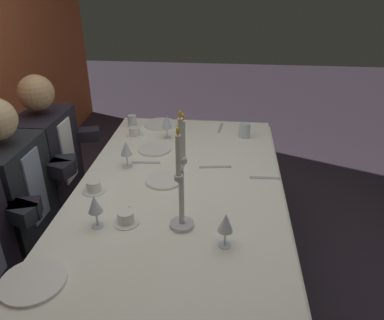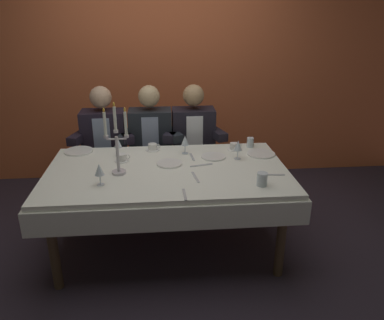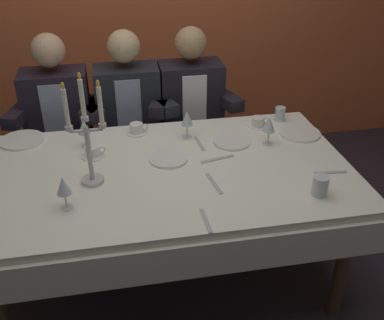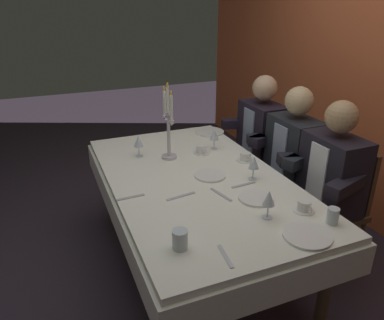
{
  "view_description": "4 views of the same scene",
  "coord_description": "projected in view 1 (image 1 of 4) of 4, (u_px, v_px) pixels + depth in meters",
  "views": [
    {
      "loc": [
        -1.76,
        -0.24,
        1.81
      ],
      "look_at": [
        0.07,
        -0.06,
        0.85
      ],
      "focal_mm": 35.5,
      "sensor_mm": 36.0,
      "label": 1
    },
    {
      "loc": [
        -0.05,
        -2.8,
        1.93
      ],
      "look_at": [
        0.2,
        -0.02,
        0.81
      ],
      "focal_mm": 35.75,
      "sensor_mm": 36.0,
      "label": 2
    },
    {
      "loc": [
        -0.24,
        -1.98,
        1.94
      ],
      "look_at": [
        0.13,
        -0.04,
        0.8
      ],
      "focal_mm": 42.46,
      "sensor_mm": 36.0,
      "label": 3
    },
    {
      "loc": [
        2.03,
        -0.86,
        1.83
      ],
      "look_at": [
        0.04,
        -0.04,
        0.89
      ],
      "focal_mm": 34.73,
      "sensor_mm": 36.0,
      "label": 4
    }
  ],
  "objects": [
    {
      "name": "fork_1",
      "position": [
        220.0,
        128.0,
        2.76
      ],
      "size": [
        0.17,
        0.04,
        0.01
      ],
      "primitive_type": "cube",
      "rotation": [
        0.0,
        0.0,
        -0.11
      ],
      "color": "#B7B7BC",
      "rests_on": "dining_table"
    },
    {
      "name": "dinner_plate_1",
      "position": [
        164.0,
        180.0,
        2.09
      ],
      "size": [
        0.21,
        0.21,
        0.01
      ],
      "primitive_type": "cylinder",
      "color": "white",
      "rests_on": "dining_table"
    },
    {
      "name": "fork_2",
      "position": [
        146.0,
        163.0,
        2.28
      ],
      "size": [
        0.03,
        0.17,
        0.01
      ],
      "primitive_type": "cube",
      "rotation": [
        0.0,
        0.0,
        1.65
      ],
      "color": "#B7B7BC",
      "rests_on": "dining_table"
    },
    {
      "name": "wine_glass_3",
      "position": [
        126.0,
        149.0,
        2.19
      ],
      "size": [
        0.07,
        0.07,
        0.16
      ],
      "color": "silver",
      "rests_on": "dining_table"
    },
    {
      "name": "dinner_plate_3",
      "position": [
        33.0,
        281.0,
        1.42
      ],
      "size": [
        0.25,
        0.25,
        0.01
      ],
      "primitive_type": "cylinder",
      "color": "white",
      "rests_on": "dining_table"
    },
    {
      "name": "water_tumbler_1",
      "position": [
        245.0,
        130.0,
        2.6
      ],
      "size": [
        0.08,
        0.08,
        0.1
      ],
      "primitive_type": "cylinder",
      "color": "silver",
      "rests_on": "dining_table"
    },
    {
      "name": "wine_glass_1",
      "position": [
        95.0,
        205.0,
        1.68
      ],
      "size": [
        0.07,
        0.07,
        0.16
      ],
      "color": "silver",
      "rests_on": "dining_table"
    },
    {
      "name": "ground_plane",
      "position": [
        181.0,
        284.0,
        2.41
      ],
      "size": [
        12.0,
        12.0,
        0.0
      ],
      "primitive_type": "plane",
      "color": "#322934"
    },
    {
      "name": "dinner_plate_0",
      "position": [
        161.0,
        124.0,
        2.81
      ],
      "size": [
        0.24,
        0.24,
        0.01
      ],
      "primitive_type": "cylinder",
      "color": "white",
      "rests_on": "dining_table"
    },
    {
      "name": "coffee_cup_1",
      "position": [
        135.0,
        132.0,
        2.63
      ],
      "size": [
        0.13,
        0.12,
        0.06
      ],
      "color": "white",
      "rests_on": "dining_table"
    },
    {
      "name": "seated_diner_1",
      "position": [
        12.0,
        190.0,
        2.02
      ],
      "size": [
        0.63,
        0.48,
        1.24
      ],
      "color": "brown",
      "rests_on": "ground_plane"
    },
    {
      "name": "candelabra",
      "position": [
        181.0,
        184.0,
        1.63
      ],
      "size": [
        0.19,
        0.11,
        0.56
      ],
      "color": "silver",
      "rests_on": "dining_table"
    },
    {
      "name": "wine_glass_0",
      "position": [
        167.0,
        122.0,
        2.56
      ],
      "size": [
        0.07,
        0.07,
        0.16
      ],
      "color": "silver",
      "rests_on": "dining_table"
    },
    {
      "name": "coffee_cup_2",
      "position": [
        126.0,
        218.0,
        1.75
      ],
      "size": [
        0.13,
        0.12,
        0.06
      ],
      "color": "white",
      "rests_on": "dining_table"
    },
    {
      "name": "dinner_plate_2",
      "position": [
        155.0,
        149.0,
        2.44
      ],
      "size": [
        0.21,
        0.21,
        0.01
      ],
      "primitive_type": "cylinder",
      "color": "white",
      "rests_on": "dining_table"
    },
    {
      "name": "water_tumbler_0",
      "position": [
        132.0,
        121.0,
        2.77
      ],
      "size": [
        0.06,
        0.06,
        0.09
      ],
      "primitive_type": "cylinder",
      "color": "silver",
      "rests_on": "dining_table"
    },
    {
      "name": "knife_4",
      "position": [
        215.0,
        167.0,
        2.23
      ],
      "size": [
        0.05,
        0.19,
        0.01
      ],
      "primitive_type": "cube",
      "rotation": [
        0.0,
        0.0,
        1.72
      ],
      "color": "#B7B7BC",
      "rests_on": "dining_table"
    },
    {
      "name": "wine_glass_2",
      "position": [
        226.0,
        223.0,
        1.56
      ],
      "size": [
        0.07,
        0.07,
        0.16
      ],
      "color": "silver",
      "rests_on": "dining_table"
    },
    {
      "name": "fork_3",
      "position": [
        265.0,
        178.0,
        2.12
      ],
      "size": [
        0.02,
        0.17,
        0.01
      ],
      "primitive_type": "cube",
      "rotation": [
        0.0,
        0.0,
        1.61
      ],
      "color": "#B7B7BC",
      "rests_on": "dining_table"
    },
    {
      "name": "dining_table",
      "position": [
        180.0,
        202.0,
        2.12
      ],
      "size": [
        1.94,
        1.14,
        0.74
      ],
      "color": "white",
      "rests_on": "ground_plane"
    },
    {
      "name": "seated_diner_2",
      "position": [
        47.0,
        154.0,
        2.4
      ],
      "size": [
        0.63,
        0.48,
        1.24
      ],
      "color": "brown",
      "rests_on": "ground_plane"
    },
    {
      "name": "coffee_cup_0",
      "position": [
        94.0,
        186.0,
        1.99
      ],
      "size": [
        0.13,
        0.12,
        0.06
      ],
      "color": "white",
      "rests_on": "dining_table"
    },
    {
      "name": "knife_0",
      "position": [
        178.0,
        160.0,
        2.31
      ],
      "size": [
        0.19,
        0.06,
        0.01
      ],
      "primitive_type": "cube",
      "rotation": [
        0.0,
        0.0,
        0.23
      ],
      "color": "#B7B7BC",
      "rests_on": "dining_table"
    }
  ]
}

